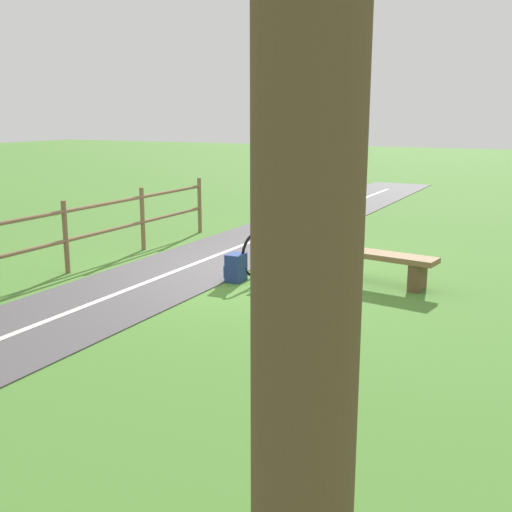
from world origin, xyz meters
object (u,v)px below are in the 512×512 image
bicycle (276,248)px  tree_far_left (310,302)px  backpack (236,268)px  person_seated (350,227)px  bench (368,260)px

bicycle → tree_far_left: 8.03m
backpack → bicycle: bearing=-107.8°
tree_far_left → backpack: bearing=-60.3°
person_seated → bicycle: 1.27m
bench → person_seated: bearing=0.0°
bench → bicycle: size_ratio=1.25×
person_seated → bicycle: size_ratio=0.47×
bench → tree_far_left: bearing=113.6°
person_seated → tree_far_left: (-2.12, 7.18, 1.09)m
person_seated → tree_far_left: 7.57m
backpack → tree_far_left: tree_far_left is taller
backpack → person_seated: bearing=-149.1°
bench → tree_far_left: (-1.80, 7.12, 1.56)m
bench → backpack: bearing=34.1°
bicycle → backpack: size_ratio=3.94×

